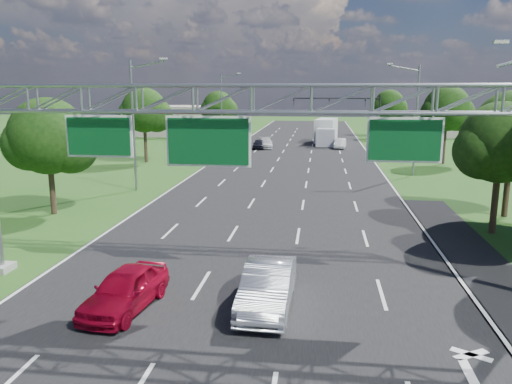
% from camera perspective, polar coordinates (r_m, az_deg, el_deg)
% --- Properties ---
extents(ground, '(220.00, 220.00, 0.00)m').
position_cam_1_polar(ground, '(38.15, 2.87, -0.23)').
color(ground, '#225018').
rests_on(ground, ground).
extents(road, '(18.00, 180.00, 0.02)m').
position_cam_1_polar(road, '(38.15, 2.87, -0.23)').
color(road, black).
rests_on(road, ground).
extents(road_flare, '(3.00, 30.00, 0.02)m').
position_cam_1_polar(road_flare, '(23.79, 25.13, -8.78)').
color(road_flare, black).
rests_on(road_flare, ground).
extents(sign_gantry, '(23.50, 1.00, 9.56)m').
position_cam_1_polar(sign_gantry, '(19.41, -0.17, 8.80)').
color(sign_gantry, gray).
rests_on(sign_gantry, ground).
extents(traffic_signal, '(12.21, 0.24, 7.00)m').
position_cam_1_polar(traffic_signal, '(72.42, 11.14, 9.33)').
color(traffic_signal, black).
rests_on(traffic_signal, ground).
extents(streetlight_l_near, '(2.97, 0.22, 10.16)m').
position_cam_1_polar(streetlight_l_near, '(39.89, -13.61, 8.07)').
color(streetlight_l_near, gray).
rests_on(streetlight_l_near, ground).
extents(streetlight_l_far, '(2.97, 0.22, 10.16)m').
position_cam_1_polar(streetlight_l_far, '(73.63, -3.81, 9.88)').
color(streetlight_l_far, gray).
rests_on(streetlight_l_far, ground).
extents(streetlight_r_mid, '(2.97, 0.22, 10.16)m').
position_cam_1_polar(streetlight_r_mid, '(48.03, 17.64, 8.41)').
color(streetlight_r_mid, gray).
rests_on(streetlight_r_mid, ground).
extents(tree_verge_la, '(5.76, 4.80, 7.40)m').
position_cam_1_polar(tree_verge_la, '(33.88, -22.52, 5.53)').
color(tree_verge_la, '#2D2116').
rests_on(tree_verge_la, ground).
extents(tree_verge_lb, '(5.76, 4.80, 8.06)m').
position_cam_1_polar(tree_verge_lb, '(55.59, -12.58, 8.88)').
color(tree_verge_lb, '#2D2116').
rests_on(tree_verge_lb, ground).
extents(tree_verge_lc, '(5.76, 4.80, 7.62)m').
position_cam_1_polar(tree_verge_lc, '(78.91, -4.27, 9.55)').
color(tree_verge_lc, '#2D2116').
rests_on(tree_verge_lc, ground).
extents(tree_verge_rd, '(5.76, 4.80, 8.28)m').
position_cam_1_polar(tree_verge_rd, '(56.86, 21.02, 8.67)').
color(tree_verge_rd, '#2D2116').
rests_on(tree_verge_rd, ground).
extents(tree_verge_re, '(5.76, 4.80, 7.84)m').
position_cam_1_polar(tree_verge_re, '(86.04, 15.03, 9.51)').
color(tree_verge_re, '#2D2116').
rests_on(tree_verge_re, ground).
extents(building_left, '(14.00, 10.00, 5.00)m').
position_cam_1_polar(building_left, '(88.94, -9.00, 8.08)').
color(building_left, '#A19887').
rests_on(building_left, ground).
extents(building_right, '(12.00, 9.00, 4.00)m').
position_cam_1_polar(building_right, '(91.88, 20.80, 7.27)').
color(building_right, '#A19887').
rests_on(building_right, ground).
extents(red_coupe, '(2.36, 4.65, 1.52)m').
position_cam_1_polar(red_coupe, '(18.98, -14.74, -10.72)').
color(red_coupe, '#A40722').
rests_on(red_coupe, ground).
extents(silver_sedan, '(1.86, 5.02, 1.64)m').
position_cam_1_polar(silver_sedan, '(18.51, 1.32, -10.71)').
color(silver_sedan, silver).
rests_on(silver_sedan, ground).
extents(car_queue_a, '(2.49, 4.90, 1.36)m').
position_cam_1_polar(car_queue_a, '(67.92, 1.08, 5.61)').
color(car_queue_a, '#BDBDBD').
rests_on(car_queue_a, ground).
extents(car_queue_c, '(1.63, 3.83, 1.29)m').
position_cam_1_polar(car_queue_c, '(66.91, 0.33, 5.49)').
color(car_queue_c, black).
rests_on(car_queue_c, ground).
extents(car_queue_d, '(1.83, 4.11, 1.31)m').
position_cam_1_polar(car_queue_d, '(68.72, 9.58, 5.50)').
color(car_queue_d, silver).
rests_on(car_queue_d, ground).
extents(box_truck, '(3.61, 9.69, 3.56)m').
position_cam_1_polar(box_truck, '(74.50, 8.03, 6.82)').
color(box_truck, silver).
rests_on(box_truck, ground).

